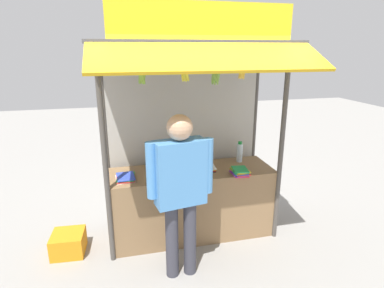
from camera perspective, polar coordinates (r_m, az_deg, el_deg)
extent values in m
plane|color=gray|center=(4.41, 0.00, -15.62)|extent=(20.00, 20.00, 0.00)
cube|color=olive|center=(4.19, 0.00, -10.47)|extent=(2.07, 0.67, 0.89)
cylinder|color=#4C4742|center=(3.49, -15.43, -3.28)|extent=(0.06, 0.06, 2.42)
cylinder|color=#4C4742|center=(3.97, 15.84, -0.83)|extent=(0.06, 0.06, 2.42)
cylinder|color=#4C4742|center=(4.24, -15.21, 0.36)|extent=(0.06, 0.06, 2.42)
cylinder|color=#4C4742|center=(4.65, 11.12, 2.08)|extent=(0.06, 0.06, 2.42)
cube|color=#B7B2A8|center=(4.34, -1.43, 0.97)|extent=(2.03, 0.04, 2.37)
cube|color=#3F3F44|center=(3.68, 0.14, 17.87)|extent=(2.27, 1.00, 0.04)
cube|color=gold|center=(2.96, 3.70, 15.42)|extent=(2.23, 0.51, 0.26)
cube|color=yellow|center=(3.26, 2.16, 21.41)|extent=(1.86, 0.04, 0.35)
cylinder|color=#59544C|center=(3.30, 1.85, 16.23)|extent=(1.96, 0.02, 0.02)
cylinder|color=silver|center=(4.32, 8.60, -1.59)|extent=(0.08, 0.08, 0.25)
cylinder|color=#198C33|center=(4.27, 8.69, 0.22)|extent=(0.05, 0.05, 0.03)
cylinder|color=silver|center=(4.08, -6.27, -2.51)|extent=(0.08, 0.08, 0.26)
cylinder|color=red|center=(4.04, -6.34, -0.52)|extent=(0.05, 0.05, 0.04)
cylinder|color=silver|center=(4.16, -3.82, -2.02)|extent=(0.08, 0.08, 0.27)
cylinder|color=red|center=(4.12, -3.86, -0.02)|extent=(0.06, 0.06, 0.04)
cube|color=red|center=(3.92, 8.68, -5.43)|extent=(0.20, 0.24, 0.01)
cube|color=purple|center=(3.91, 8.51, -5.31)|extent=(0.18, 0.23, 0.01)
cube|color=red|center=(3.91, 8.80, -5.17)|extent=(0.19, 0.24, 0.01)
cube|color=blue|center=(3.90, 8.56, -5.00)|extent=(0.19, 0.24, 0.01)
cube|color=orange|center=(3.90, 8.59, -4.86)|extent=(0.19, 0.24, 0.01)
cube|color=green|center=(3.90, 8.52, -4.74)|extent=(0.18, 0.23, 0.01)
cube|color=yellow|center=(3.89, 8.77, -4.65)|extent=(0.18, 0.23, 0.01)
cube|color=green|center=(3.88, 8.70, -4.54)|extent=(0.20, 0.24, 0.01)
cube|color=white|center=(3.83, -12.03, -6.18)|extent=(0.22, 0.30, 0.01)
cube|color=red|center=(3.82, -11.98, -6.07)|extent=(0.21, 0.29, 0.01)
cube|color=green|center=(3.83, -11.90, -5.84)|extent=(0.23, 0.30, 0.01)
cube|color=blue|center=(3.82, -11.92, -5.75)|extent=(0.22, 0.29, 0.01)
cube|color=black|center=(4.07, 2.69, -4.39)|extent=(0.20, 0.30, 0.01)
cube|color=red|center=(4.07, 2.72, -4.25)|extent=(0.21, 0.31, 0.01)
cube|color=yellow|center=(4.07, 2.68, -4.11)|extent=(0.19, 0.30, 0.01)
cube|color=white|center=(4.06, 2.60, -4.01)|extent=(0.20, 0.30, 0.01)
cube|color=white|center=(4.05, 2.80, -3.91)|extent=(0.21, 0.31, 0.01)
cylinder|color=#332D23|center=(3.44, 9.17, 14.90)|extent=(0.01, 0.01, 0.11)
cylinder|color=olive|center=(3.44, 9.11, 13.65)|extent=(0.04, 0.04, 0.04)
ellipsoid|color=yellow|center=(3.46, 9.33, 12.49)|extent=(0.03, 0.06, 0.13)
ellipsoid|color=yellow|center=(3.46, 9.07, 12.49)|extent=(0.06, 0.04, 0.13)
ellipsoid|color=yellow|center=(3.47, 8.77, 12.56)|extent=(0.07, 0.05, 0.13)
ellipsoid|color=yellow|center=(3.44, 8.73, 12.51)|extent=(0.03, 0.07, 0.13)
ellipsoid|color=yellow|center=(3.43, 8.96, 12.50)|extent=(0.07, 0.06, 0.13)
ellipsoid|color=yellow|center=(3.44, 9.23, 12.45)|extent=(0.05, 0.04, 0.13)
cylinder|color=#332D23|center=(3.26, -1.26, 15.00)|extent=(0.01, 0.01, 0.11)
cylinder|color=olive|center=(3.26, -1.25, 13.69)|extent=(0.04, 0.04, 0.04)
ellipsoid|color=yellow|center=(3.27, -0.98, 12.32)|extent=(0.03, 0.06, 0.14)
ellipsoid|color=yellow|center=(3.29, -1.12, 12.37)|extent=(0.06, 0.05, 0.15)
ellipsoid|color=yellow|center=(3.28, -1.45, 12.36)|extent=(0.07, 0.04, 0.14)
ellipsoid|color=yellow|center=(3.26, -1.73, 12.38)|extent=(0.04, 0.08, 0.14)
ellipsoid|color=yellow|center=(3.25, -1.34, 12.30)|extent=(0.06, 0.05, 0.15)
ellipsoid|color=yellow|center=(3.25, -0.91, 12.35)|extent=(0.07, 0.06, 0.14)
cylinder|color=#332D23|center=(3.19, -9.10, 14.57)|extent=(0.01, 0.01, 0.13)
cylinder|color=olive|center=(3.20, -9.02, 13.05)|extent=(0.04, 0.04, 0.04)
ellipsoid|color=#7FB13F|center=(3.20, -8.72, 11.74)|extent=(0.03, 0.05, 0.13)
ellipsoid|color=#7FB13F|center=(3.22, -8.69, 11.80)|extent=(0.06, 0.06, 0.14)
ellipsoid|color=#7FB13F|center=(3.22, -8.99, 11.79)|extent=(0.07, 0.03, 0.13)
ellipsoid|color=#7FB13F|center=(3.22, -9.35, 11.79)|extent=(0.06, 0.07, 0.14)
ellipsoid|color=#7FB13F|center=(3.20, -9.37, 11.75)|extent=(0.03, 0.07, 0.13)
ellipsoid|color=#7FB13F|center=(3.19, -9.16, 11.72)|extent=(0.06, 0.05, 0.14)
ellipsoid|color=#7FB13F|center=(3.18, -8.90, 11.73)|extent=(0.07, 0.03, 0.13)
ellipsoid|color=#7FB13F|center=(3.19, -8.78, 11.72)|extent=(0.05, 0.05, 0.14)
cylinder|color=#332D23|center=(3.34, 4.30, 14.87)|extent=(0.01, 0.01, 0.13)
cylinder|color=olive|center=(3.34, 4.27, 13.46)|extent=(0.04, 0.04, 0.04)
ellipsoid|color=#70A23F|center=(3.36, 4.76, 12.02)|extent=(0.03, 0.09, 0.16)
ellipsoid|color=#70A23F|center=(3.37, 4.36, 11.97)|extent=(0.06, 0.05, 0.17)
ellipsoid|color=#70A23F|center=(3.37, 4.02, 12.00)|extent=(0.07, 0.04, 0.16)
ellipsoid|color=#70A23F|center=(3.36, 3.80, 12.00)|extent=(0.06, 0.07, 0.17)
ellipsoid|color=#70A23F|center=(3.34, 3.98, 11.94)|extent=(0.05, 0.07, 0.17)
ellipsoid|color=#70A23F|center=(3.32, 4.23, 11.97)|extent=(0.09, 0.05, 0.16)
ellipsoid|color=#70A23F|center=(3.34, 4.52, 11.93)|extent=(0.06, 0.05, 0.17)
cylinder|color=#383842|center=(3.49, -3.64, -17.02)|extent=(0.14, 0.14, 0.85)
cylinder|color=#383842|center=(3.53, -0.38, -16.64)|extent=(0.14, 0.14, 0.85)
cube|color=#4C8CCC|center=(3.15, -2.15, -5.23)|extent=(0.54, 0.29, 0.67)
cylinder|color=#4C8CCC|center=(3.09, -7.32, -4.79)|extent=(0.11, 0.11, 0.57)
cylinder|color=#4C8CCC|center=(3.19, 2.83, -3.94)|extent=(0.11, 0.11, 0.57)
sphere|color=tan|center=(3.00, -2.24, 3.00)|extent=(0.26, 0.26, 0.26)
cube|color=orange|center=(4.24, -21.44, -16.34)|extent=(0.40, 0.40, 0.26)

